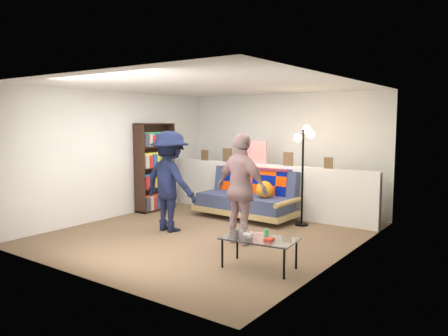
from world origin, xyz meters
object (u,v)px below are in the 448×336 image
at_px(floor_lamp, 304,155).
at_px(person_right, 242,189).
at_px(coffee_table, 260,240).
at_px(person_left, 170,181).
at_px(futon_sofa, 248,198).
at_px(bookshelf, 155,170).

xyz_separation_m(floor_lamp, person_right, (-0.23, -1.63, -0.42)).
bearing_deg(coffee_table, person_right, 134.98).
height_order(person_left, person_right, person_left).
xyz_separation_m(futon_sofa, person_right, (0.88, -1.54, 0.44)).
bearing_deg(person_right, coffee_table, 146.71).
bearing_deg(person_left, futon_sofa, -103.57).
relative_size(bookshelf, coffee_table, 1.84).
height_order(futon_sofa, person_right, person_right).
height_order(bookshelf, person_right, bookshelf).
height_order(futon_sofa, person_left, person_left).
relative_size(floor_lamp, person_right, 1.06).
distance_m(bookshelf, person_left, 1.80).
xyz_separation_m(bookshelf, person_right, (2.84, -1.05, -0.00)).
xyz_separation_m(futon_sofa, floor_lamp, (1.11, 0.09, 0.86)).
xyz_separation_m(futon_sofa, bookshelf, (-1.96, -0.49, 0.45)).
bearing_deg(coffee_table, bookshelf, 153.01).
bearing_deg(floor_lamp, coffee_table, -76.93).
xyz_separation_m(coffee_table, person_right, (-0.79, 0.79, 0.47)).
bearing_deg(floor_lamp, bookshelf, -169.35).
relative_size(coffee_table, floor_lamp, 0.55).
distance_m(floor_lamp, person_right, 1.70).
bearing_deg(floor_lamp, person_left, -134.49).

